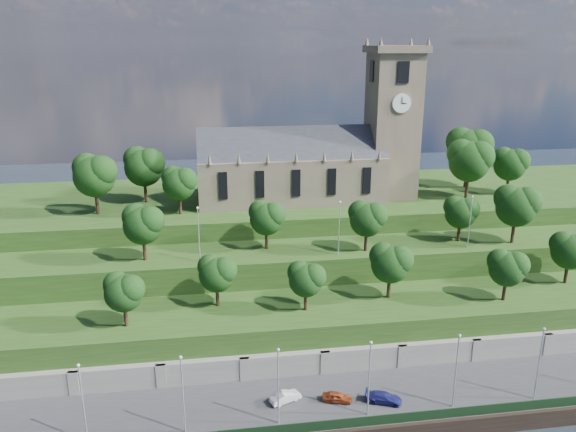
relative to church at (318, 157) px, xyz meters
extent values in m
cube|color=#2D2D30|center=(-0.79, -39.98, -21.52)|extent=(160.00, 12.00, 2.00)
cube|color=black|center=(-0.79, -45.38, -19.92)|extent=(160.00, 0.10, 1.20)
cube|color=slate|center=(-0.79, -33.98, -20.02)|extent=(160.00, 2.00, 5.00)
cube|color=slate|center=(-35.79, -34.78, -20.02)|extent=(1.20, 0.60, 5.00)
cube|color=slate|center=(-25.79, -34.78, -20.02)|extent=(1.20, 0.60, 5.00)
cube|color=slate|center=(-15.79, -34.78, -20.02)|extent=(1.20, 0.60, 5.00)
cube|color=slate|center=(-5.79, -34.78, -20.02)|extent=(1.20, 0.60, 5.00)
cube|color=slate|center=(4.21, -34.78, -20.02)|extent=(1.20, 0.60, 5.00)
cube|color=slate|center=(14.21, -34.78, -20.02)|extent=(1.20, 0.60, 5.00)
cube|color=slate|center=(24.21, -34.78, -20.02)|extent=(1.20, 0.60, 5.00)
cube|color=#213E14|center=(-0.79, -27.98, -18.52)|extent=(160.00, 12.00, 8.00)
cube|color=#213E14|center=(-0.79, -16.98, -16.52)|extent=(160.00, 10.00, 12.00)
cube|color=#213E14|center=(-0.79, 4.02, -15.02)|extent=(160.00, 32.00, 15.00)
cube|color=brown|center=(-4.79, 0.02, -3.52)|extent=(32.00, 12.00, 8.00)
cube|color=#25272D|center=(-4.79, 0.02, 0.48)|extent=(32.00, 10.18, 10.18)
cone|color=brown|center=(-18.79, -5.98, 1.38)|extent=(0.70, 0.70, 1.80)
cone|color=brown|center=(-14.12, -5.98, 1.38)|extent=(0.70, 0.70, 1.80)
cone|color=brown|center=(-9.46, -5.98, 1.38)|extent=(0.70, 0.70, 1.80)
cone|color=brown|center=(-4.79, -5.98, 1.38)|extent=(0.70, 0.70, 1.80)
cone|color=brown|center=(-0.12, -5.98, 1.38)|extent=(0.70, 0.70, 1.80)
cone|color=brown|center=(4.54, -5.98, 1.38)|extent=(0.70, 0.70, 1.80)
cone|color=brown|center=(9.21, -5.98, 1.38)|extent=(0.70, 0.70, 1.80)
cube|color=black|center=(-16.79, -6.06, -3.02)|extent=(1.40, 0.25, 4.50)
cube|color=black|center=(-10.79, -6.06, -3.02)|extent=(1.40, 0.25, 4.50)
cube|color=black|center=(-4.79, -6.06, -3.02)|extent=(1.40, 0.25, 4.50)
cube|color=black|center=(1.21, -6.06, -3.02)|extent=(1.40, 0.25, 4.50)
cube|color=black|center=(7.21, -6.06, -3.02)|extent=(1.40, 0.25, 4.50)
cube|color=brown|center=(13.21, 0.02, 4.98)|extent=(8.00, 8.00, 25.00)
cube|color=brown|center=(13.21, 0.02, 18.08)|extent=(9.20, 9.20, 1.20)
cone|color=brown|center=(9.21, -3.98, 19.28)|extent=(0.80, 0.80, 1.60)
cone|color=brown|center=(9.21, 4.02, 19.28)|extent=(0.80, 0.80, 1.60)
cone|color=brown|center=(17.21, -3.98, 19.28)|extent=(0.80, 0.80, 1.60)
cone|color=brown|center=(17.21, 4.02, 19.28)|extent=(0.80, 0.80, 1.60)
cube|color=black|center=(13.21, -4.06, 14.48)|extent=(2.00, 0.25, 3.50)
cube|color=black|center=(13.21, 4.10, 14.48)|extent=(2.00, 0.25, 3.50)
cube|color=black|center=(9.13, 0.02, 14.48)|extent=(0.25, 2.00, 3.50)
cube|color=black|center=(17.29, 0.02, 14.48)|extent=(0.25, 2.00, 3.50)
cylinder|color=white|center=(13.21, -4.10, 9.48)|extent=(3.20, 0.30, 3.20)
cylinder|color=white|center=(17.33, 0.02, 9.48)|extent=(0.30, 3.20, 3.20)
cube|color=black|center=(13.21, -4.28, 9.98)|extent=(0.12, 0.05, 1.10)
cube|color=black|center=(13.61, -4.28, 9.48)|extent=(0.80, 0.05, 0.12)
cylinder|color=black|center=(-30.00, -29.98, -13.01)|extent=(0.49, 0.49, 3.02)
sphere|color=black|center=(-30.00, -29.98, -10.09)|extent=(4.71, 4.71, 4.71)
sphere|color=black|center=(-29.06, -30.46, -9.38)|extent=(3.53, 3.53, 3.53)
sphere|color=black|center=(-30.82, -29.40, -9.14)|extent=(3.29, 3.29, 3.29)
cylinder|color=black|center=(-18.63, -25.98, -12.99)|extent=(0.50, 0.50, 3.05)
sphere|color=black|center=(-18.63, -25.98, -10.04)|extent=(4.75, 4.75, 4.75)
sphere|color=black|center=(-17.68, -26.46, -9.33)|extent=(3.56, 3.56, 3.56)
sphere|color=black|center=(-19.46, -25.39, -9.09)|extent=(3.33, 3.33, 3.33)
cylinder|color=black|center=(-7.23, -28.98, -13.08)|extent=(0.49, 0.49, 2.89)
sphere|color=black|center=(-7.23, -28.98, -10.29)|extent=(4.49, 4.49, 4.49)
sphere|color=black|center=(-6.34, -29.43, -9.62)|extent=(3.37, 3.37, 3.37)
sphere|color=black|center=(-8.02, -28.42, -9.39)|extent=(3.14, 3.14, 3.14)
cylinder|color=black|center=(4.72, -26.98, -12.84)|extent=(0.51, 0.51, 3.36)
sphere|color=black|center=(4.72, -26.98, -9.59)|extent=(5.23, 5.23, 5.23)
sphere|color=black|center=(5.77, -27.51, -8.80)|extent=(3.92, 3.92, 3.92)
sphere|color=black|center=(3.80, -26.33, -8.54)|extent=(3.66, 3.66, 3.66)
cylinder|color=black|center=(20.05, -29.98, -12.97)|extent=(0.50, 0.50, 3.10)
sphere|color=black|center=(20.05, -29.98, -9.98)|extent=(4.82, 4.82, 4.82)
sphere|color=black|center=(21.01, -30.47, -9.26)|extent=(3.61, 3.61, 3.61)
sphere|color=black|center=(19.21, -29.38, -9.02)|extent=(3.37, 3.37, 3.37)
cylinder|color=black|center=(31.89, -25.98, -12.86)|extent=(0.51, 0.51, 3.32)
sphere|color=black|center=(31.89, -25.98, -9.65)|extent=(5.17, 5.17, 5.17)
sphere|color=black|center=(30.98, -25.34, -8.61)|extent=(3.62, 3.62, 3.62)
cylinder|color=black|center=(-28.53, -17.98, -8.76)|extent=(0.52, 0.52, 3.53)
sphere|color=black|center=(-28.53, -17.98, -5.35)|extent=(5.49, 5.49, 5.49)
sphere|color=black|center=(-27.43, -18.53, -4.52)|extent=(4.12, 4.12, 4.12)
sphere|color=black|center=(-29.49, -17.30, -4.25)|extent=(3.84, 3.84, 3.84)
cylinder|color=black|center=(-10.88, -15.98, -8.93)|extent=(0.50, 0.50, 3.19)
sphere|color=black|center=(-10.88, -15.98, -5.85)|extent=(4.96, 4.96, 4.96)
sphere|color=black|center=(-9.89, -16.48, -5.11)|extent=(3.72, 3.72, 3.72)
sphere|color=black|center=(-11.75, -15.37, -4.86)|extent=(3.47, 3.47, 3.47)
cylinder|color=black|center=(3.61, -18.98, -8.89)|extent=(0.51, 0.51, 3.27)
sphere|color=black|center=(3.61, -18.98, -5.73)|extent=(5.09, 5.09, 5.09)
sphere|color=black|center=(4.62, -19.49, -4.96)|extent=(3.82, 3.82, 3.82)
sphere|color=black|center=(2.72, -18.35, -4.71)|extent=(3.56, 3.56, 3.56)
cylinder|color=black|center=(19.10, -16.98, -8.98)|extent=(0.50, 0.50, 3.08)
sphere|color=black|center=(19.10, -16.98, -6.00)|extent=(4.79, 4.79, 4.79)
sphere|color=black|center=(20.06, -17.46, -5.28)|extent=(3.60, 3.60, 3.60)
sphere|color=black|center=(18.26, -16.39, -5.04)|extent=(3.36, 3.36, 3.36)
cylinder|color=black|center=(26.99, -18.98, -8.56)|extent=(0.53, 0.53, 3.93)
sphere|color=black|center=(26.99, -18.98, -4.76)|extent=(6.11, 6.11, 6.11)
sphere|color=black|center=(28.21, -19.60, -3.84)|extent=(4.58, 4.58, 4.58)
sphere|color=black|center=(25.92, -18.22, -3.54)|extent=(4.28, 4.28, 4.28)
cylinder|color=black|center=(-37.07, -3.98, -5.39)|extent=(0.55, 0.55, 4.26)
sphere|color=black|center=(-37.07, -3.98, -1.27)|extent=(6.63, 6.63, 6.63)
sphere|color=black|center=(-35.75, -4.65, -0.28)|extent=(4.97, 4.97, 4.97)
sphere|color=black|center=(-38.23, -3.16, 0.05)|extent=(4.64, 4.64, 4.64)
cylinder|color=black|center=(-29.97, 2.02, -5.42)|extent=(0.55, 0.55, 4.21)
sphere|color=black|center=(-29.97, 2.02, -1.35)|extent=(6.55, 6.55, 6.55)
sphere|color=black|center=(-28.66, 1.36, -0.36)|extent=(4.91, 4.91, 4.91)
sphere|color=black|center=(-31.11, 2.83, -0.04)|extent=(4.58, 4.58, 4.58)
cylinder|color=black|center=(-23.81, -5.98, -5.83)|extent=(0.51, 0.51, 3.39)
sphere|color=black|center=(-23.81, -5.98, -2.55)|extent=(5.28, 5.28, 5.28)
sphere|color=black|center=(-22.75, -6.51, -1.76)|extent=(3.96, 3.96, 3.96)
sphere|color=black|center=(-24.73, -5.33, -1.49)|extent=(3.69, 3.69, 3.69)
cylinder|color=black|center=(26.24, -3.98, -5.24)|extent=(0.56, 0.56, 4.56)
sphere|color=black|center=(26.24, -3.98, -0.83)|extent=(7.09, 7.09, 7.09)
sphere|color=black|center=(27.66, -4.69, 0.23)|extent=(5.32, 5.32, 5.32)
sphere|color=black|center=(25.00, -3.10, 0.59)|extent=(4.97, 4.97, 4.97)
cylinder|color=black|center=(29.85, 4.02, -5.06)|extent=(0.58, 0.58, 4.93)
sphere|color=black|center=(29.85, 4.02, -0.30)|extent=(7.66, 7.66, 7.66)
sphere|color=black|center=(31.38, 3.25, 0.85)|extent=(5.75, 5.75, 5.75)
sphere|color=black|center=(28.51, 4.97, 1.24)|extent=(5.37, 5.37, 5.37)
cylinder|color=black|center=(35.14, -1.98, -5.67)|extent=(0.52, 0.52, 3.71)
sphere|color=black|center=(35.14, -1.98, -2.08)|extent=(5.77, 5.77, 5.77)
sphere|color=black|center=(36.29, -2.56, -1.21)|extent=(4.33, 4.33, 4.33)
sphere|color=black|center=(34.13, -1.26, -0.92)|extent=(4.04, 4.04, 4.04)
cylinder|color=#B2B2B7|center=(-32.79, -43.48, -16.07)|extent=(0.16, 0.16, 8.89)
sphere|color=silver|center=(-32.79, -43.48, -11.51)|extent=(0.36, 0.36, 0.36)
cylinder|color=#B2B2B7|center=(-22.79, -43.48, -16.07)|extent=(0.16, 0.16, 8.89)
sphere|color=silver|center=(-22.79, -43.48, -11.51)|extent=(0.36, 0.36, 0.36)
cylinder|color=#B2B2B7|center=(-12.79, -43.48, -16.07)|extent=(0.16, 0.16, 8.89)
sphere|color=silver|center=(-12.79, -43.48, -11.51)|extent=(0.36, 0.36, 0.36)
cylinder|color=#B2B2B7|center=(-2.79, -43.48, -16.07)|extent=(0.16, 0.16, 8.89)
sphere|color=silver|center=(-2.79, -43.48, -11.51)|extent=(0.36, 0.36, 0.36)
cylinder|color=#B2B2B7|center=(7.21, -43.48, -16.07)|extent=(0.16, 0.16, 8.89)
sphere|color=silver|center=(7.21, -43.48, -11.51)|extent=(0.36, 0.36, 0.36)
cylinder|color=#B2B2B7|center=(17.21, -43.48, -16.07)|extent=(0.16, 0.16, 8.89)
sphere|color=silver|center=(17.21, -43.48, -11.51)|extent=(0.36, 0.36, 0.36)
cylinder|color=#B2B2B7|center=(-20.79, -19.98, -6.61)|extent=(0.16, 0.16, 7.83)
sphere|color=silver|center=(-20.79, -19.98, -2.57)|extent=(0.36, 0.36, 0.36)
cylinder|color=#B2B2B7|center=(-0.79, -19.98, -6.61)|extent=(0.16, 0.16, 7.83)
sphere|color=silver|center=(-0.79, -19.98, -2.57)|extent=(0.36, 0.36, 0.36)
cylinder|color=#B2B2B7|center=(19.21, -19.98, -6.61)|extent=(0.16, 0.16, 7.83)
sphere|color=silver|center=(19.21, -19.98, -2.57)|extent=(0.36, 0.36, 0.36)
imported|color=#923918|center=(-5.58, -40.63, -19.94)|extent=(3.69, 2.39, 1.17)
imported|color=silver|center=(-11.49, -39.79, -19.90)|extent=(3.97, 2.63, 1.24)
imported|color=navy|center=(-0.34, -41.59, -19.91)|extent=(4.54, 3.13, 1.22)
camera|label=1|loc=(-19.37, -94.73, 19.06)|focal=35.00mm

